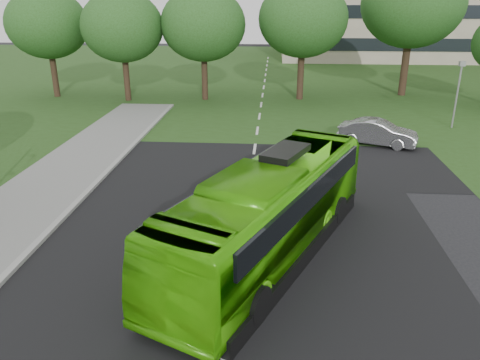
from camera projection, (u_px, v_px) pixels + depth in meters
The scene contains 10 objects.
ground at pixel (234, 291), 13.81m from camera, with size 160.00×160.00×0.00m, color black.
street_surfaces at pixel (255, 114), 34.97m from camera, with size 120.00×120.00×0.15m.
tree_park_a at pixel (122, 27), 37.54m from camera, with size 6.59×6.59×8.75m.
tree_park_b at pixel (203, 25), 37.82m from camera, with size 6.89×6.89×9.03m.
tree_park_c at pixel (303, 19), 37.78m from camera, with size 7.23×7.23×9.61m.
tree_park_d at pixel (413, 4), 39.05m from camera, with size 8.55×8.55×11.30m.
tree_park_f at pixel (47, 24), 39.01m from camera, with size 6.69×6.69×8.94m.
bus at pixel (270, 211), 15.31m from camera, with size 2.66×11.35×3.16m, color #4BBE0D.
sedan at pixel (378, 133), 27.38m from camera, with size 1.56×4.48×1.48m, color #9C9DA1.
camera_pole at pixel (459, 86), 30.23m from camera, with size 0.40×0.35×4.35m.
Camera 1 is at (1.04, -11.63, 8.08)m, focal length 35.00 mm.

